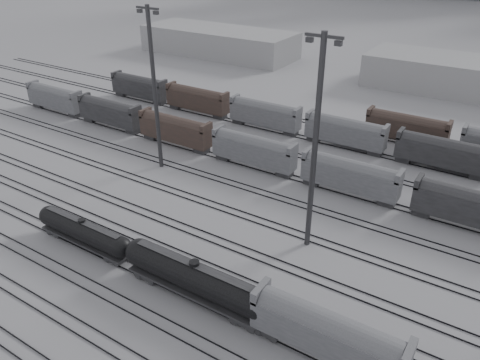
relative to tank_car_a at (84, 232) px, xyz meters
The scene contains 11 objects.
ground 15.62m from the tank_car_a, ahead, with size 900.00×900.00×0.00m, color #A2A1A6.
tracks 22.69m from the tank_car_a, 46.94° to the left, with size 220.00×71.50×0.16m.
tank_car_a is the anchor object (origin of this frame).
tank_car_b 17.69m from the tank_car_a, ahead, with size 19.36×3.23×4.78m.
hopper_car_a 32.98m from the tank_car_a, ahead, with size 14.97×2.97×5.35m.
light_mast_b 26.43m from the tank_car_a, 107.16° to the left, with size 4.21×0.67×26.29m.
light_mast_c 30.83m from the tank_car_a, 33.52° to the left, with size 4.28×0.69×26.77m.
bg_string_near 38.86m from the tank_car_a, 52.93° to the left, with size 151.00×3.00×5.60m.
bg_string_mid 57.67m from the tank_car_a, 54.59° to the left, with size 151.00×3.00×5.60m.
warehouse_left 104.05m from the tank_car_a, 115.37° to the left, with size 50.00×18.00×8.00m, color #A8A8AB.
warehouse_mid 97.39m from the tank_car_a, 74.87° to the left, with size 40.00×18.00×8.00m, color #A8A8AB.
Camera 1 is at (27.46, -29.52, 36.08)m, focal length 35.00 mm.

